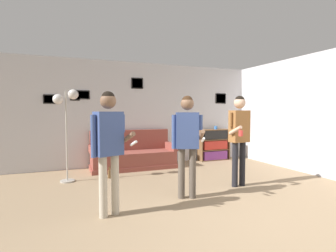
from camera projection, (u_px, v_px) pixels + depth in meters
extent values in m
plane|color=#937A5B|center=(266.00, 231.00, 3.10)|extent=(20.00, 20.00, 0.00)
cube|color=silver|center=(151.00, 114.00, 7.09)|extent=(8.28, 0.06, 2.70)
cube|color=black|center=(82.00, 95.00, 6.37)|extent=(0.34, 0.02, 0.21)
cube|color=beige|center=(83.00, 95.00, 6.37)|extent=(0.30, 0.01, 0.17)
cube|color=black|center=(75.00, 96.00, 6.31)|extent=(0.22, 0.02, 0.23)
cube|color=beige|center=(75.00, 96.00, 6.30)|extent=(0.18, 0.01, 0.18)
cube|color=black|center=(51.00, 99.00, 6.11)|extent=(0.32, 0.02, 0.21)
cube|color=beige|center=(50.00, 99.00, 6.11)|extent=(0.27, 0.01, 0.17)
cube|color=black|center=(221.00, 98.00, 7.84)|extent=(0.35, 0.02, 0.30)
cube|color=#B2B2BC|center=(221.00, 98.00, 7.83)|extent=(0.31, 0.01, 0.25)
cube|color=black|center=(137.00, 83.00, 6.86)|extent=(0.31, 0.02, 0.28)
cube|color=gray|center=(137.00, 83.00, 6.86)|extent=(0.27, 0.01, 0.24)
cube|color=silver|center=(300.00, 114.00, 6.14)|extent=(0.06, 6.76, 2.70)
cube|color=brown|center=(134.00, 166.00, 6.50)|extent=(2.09, 0.80, 0.10)
cube|color=brown|center=(134.00, 158.00, 6.49)|extent=(2.03, 0.74, 0.32)
cube|color=brown|center=(130.00, 140.00, 6.77)|extent=(2.03, 0.14, 0.52)
cube|color=brown|center=(92.00, 150.00, 6.11)|extent=(0.12, 0.74, 0.18)
cube|color=brown|center=(170.00, 146.00, 6.84)|extent=(0.12, 0.74, 0.18)
cube|color=brown|center=(200.00, 145.00, 7.45)|extent=(0.02, 0.30, 0.90)
cube|color=brown|center=(227.00, 144.00, 7.79)|extent=(0.02, 0.30, 0.90)
cube|color=brown|center=(211.00, 144.00, 7.75)|extent=(0.93, 0.01, 0.90)
cube|color=brown|center=(214.00, 159.00, 7.64)|extent=(0.88, 0.30, 0.02)
cube|color=brown|center=(214.00, 130.00, 7.60)|extent=(0.88, 0.30, 0.02)
cube|color=brown|center=(214.00, 150.00, 7.63)|extent=(0.88, 0.30, 0.02)
cube|color=brown|center=(214.00, 140.00, 7.61)|extent=(0.88, 0.30, 0.02)
cube|color=#7F3889|center=(214.00, 155.00, 7.63)|extent=(0.76, 0.26, 0.24)
cube|color=red|center=(214.00, 145.00, 7.61)|extent=(0.76, 0.26, 0.24)
cube|color=black|center=(214.00, 135.00, 7.59)|extent=(0.76, 0.26, 0.24)
cylinder|color=#ADA89E|center=(67.00, 181.00, 5.27)|extent=(0.28, 0.28, 0.03)
cylinder|color=#ADA89E|center=(66.00, 136.00, 5.22)|extent=(0.03, 0.03, 1.78)
cylinder|color=#ADA89E|center=(69.00, 93.00, 5.20)|extent=(0.02, 0.16, 0.02)
sphere|color=silver|center=(73.00, 94.00, 5.22)|extent=(0.20, 0.20, 0.20)
cylinder|color=#ADA89E|center=(62.00, 98.00, 5.15)|extent=(0.02, 0.16, 0.02)
sphere|color=silver|center=(58.00, 99.00, 5.13)|extent=(0.20, 0.20, 0.20)
cylinder|color=#B7AD99|center=(103.00, 187.00, 3.47)|extent=(0.11, 0.11, 0.83)
cylinder|color=#B7AD99|center=(115.00, 184.00, 3.59)|extent=(0.11, 0.11, 0.83)
cube|color=#384C84|center=(109.00, 134.00, 3.49)|extent=(0.41, 0.31, 0.59)
sphere|color=brown|center=(108.00, 101.00, 3.47)|extent=(0.21, 0.21, 0.21)
sphere|color=black|center=(108.00, 98.00, 3.47)|extent=(0.18, 0.18, 0.18)
cylinder|color=#384C84|center=(122.00, 123.00, 3.63)|extent=(0.07, 0.07, 0.25)
cylinder|color=brown|center=(128.00, 138.00, 3.53)|extent=(0.16, 0.31, 0.19)
cylinder|color=white|center=(134.00, 143.00, 3.43)|extent=(0.08, 0.14, 0.09)
cylinder|color=#384C84|center=(93.00, 136.00, 3.35)|extent=(0.07, 0.07, 0.55)
cylinder|color=brown|center=(181.00, 173.00, 4.25)|extent=(0.11, 0.11, 0.82)
cylinder|color=brown|center=(193.00, 173.00, 4.25)|extent=(0.11, 0.11, 0.82)
cube|color=#384C84|center=(187.00, 130.00, 4.21)|extent=(0.41, 0.31, 0.58)
sphere|color=brown|center=(187.00, 104.00, 4.19)|extent=(0.21, 0.21, 0.21)
sphere|color=#382314|center=(187.00, 101.00, 4.19)|extent=(0.18, 0.18, 0.18)
cylinder|color=#384C84|center=(201.00, 122.00, 4.21)|extent=(0.07, 0.07, 0.25)
cylinder|color=brown|center=(202.00, 135.00, 4.09)|extent=(0.16, 0.30, 0.18)
cylinder|color=white|center=(203.00, 140.00, 3.95)|extent=(0.08, 0.14, 0.09)
cylinder|color=#384C84|center=(174.00, 132.00, 4.21)|extent=(0.07, 0.07, 0.55)
cylinder|color=black|center=(235.00, 165.00, 4.91)|extent=(0.11, 0.11, 0.84)
cylinder|color=black|center=(242.00, 164.00, 4.99)|extent=(0.11, 0.11, 0.84)
cube|color=#936033|center=(239.00, 126.00, 4.91)|extent=(0.38, 0.23, 0.59)
sphere|color=#D1A889|center=(240.00, 103.00, 4.88)|extent=(0.22, 0.22, 0.22)
sphere|color=black|center=(240.00, 101.00, 4.88)|extent=(0.18, 0.18, 0.18)
cylinder|color=#936033|center=(248.00, 127.00, 5.00)|extent=(0.07, 0.07, 0.56)
cylinder|color=#936033|center=(230.00, 119.00, 4.80)|extent=(0.07, 0.07, 0.25)
cylinder|color=#D1A889|center=(235.00, 130.00, 4.69)|extent=(0.09, 0.31, 0.19)
cylinder|color=red|center=(241.00, 133.00, 4.57)|extent=(0.08, 0.08, 0.10)
cylinder|color=brown|center=(110.00, 174.00, 5.55)|extent=(0.07, 0.07, 0.17)
cylinder|color=brown|center=(110.00, 168.00, 5.54)|extent=(0.03, 0.03, 0.07)
cylinder|color=blue|center=(216.00, 128.00, 7.62)|extent=(0.09, 0.09, 0.09)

